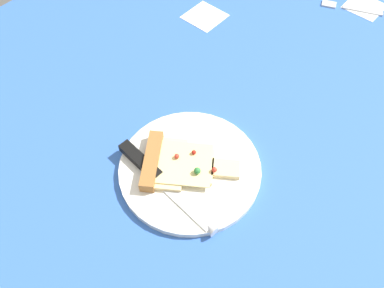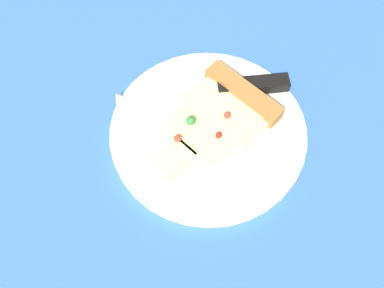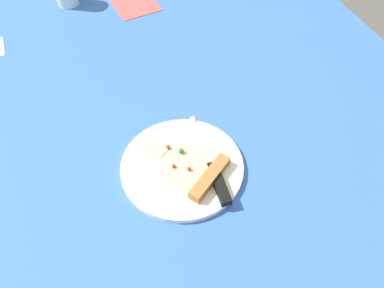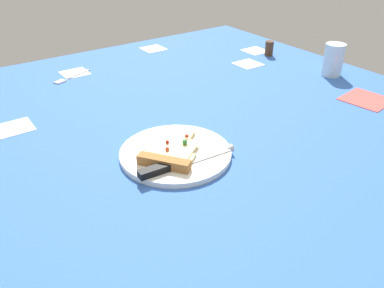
{
  "view_description": "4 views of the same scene",
  "coord_description": "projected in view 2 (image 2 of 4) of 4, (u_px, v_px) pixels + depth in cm",
  "views": [
    {
      "loc": [
        15.9,
        -37.57,
        63.09
      ],
      "look_at": [
        -11.32,
        -6.67,
        4.26
      ],
      "focal_mm": 36.91,
      "sensor_mm": 36.0,
      "label": 1
    },
    {
      "loc": [
        -2.2,
        18.47,
        49.75
      ],
      "look_at": [
        -6.78,
        -6.26,
        3.56
      ],
      "focal_mm": 39.56,
      "sensor_mm": 36.0,
      "label": 2
    },
    {
      "loc": [
        -54.54,
        4.96,
        67.11
      ],
      "look_at": [
        -6.13,
        -12.78,
        2.96
      ],
      "focal_mm": 35.58,
      "sensor_mm": 36.0,
      "label": 3
    },
    {
      "loc": [
        -52.13,
        -75.96,
        49.8
      ],
      "look_at": [
        -6.01,
        -11.0,
        2.8
      ],
      "focal_mm": 37.01,
      "sensor_mm": 36.0,
      "label": 4
    }
  ],
  "objects": [
    {
      "name": "ground_plane",
      "position": [
        148.0,
        215.0,
        0.53
      ],
      "size": [
        158.47,
        158.47,
        3.0
      ],
      "color": "#3360B7",
      "rests_on": "ground"
    },
    {
      "name": "plate",
      "position": [
        208.0,
        132.0,
        0.57
      ],
      "size": [
        26.26,
        26.26,
        1.32
      ],
      "primitive_type": "cylinder",
      "color": "white",
      "rests_on": "ground_plane"
    },
    {
      "name": "pizza_slice",
      "position": [
        222.0,
        114.0,
        0.56
      ],
      "size": [
        18.7,
        16.45,
        2.52
      ],
      "rotation": [
        0.0,
        0.0,
        5.33
      ],
      "color": "beige",
      "rests_on": "plate"
    },
    {
      "name": "knife",
      "position": [
        220.0,
        89.0,
        0.59
      ],
      "size": [
        24.09,
        3.9,
        2.45
      ],
      "rotation": [
        0.0,
        0.0,
        4.64
      ],
      "color": "silver",
      "rests_on": "plate"
    }
  ]
}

